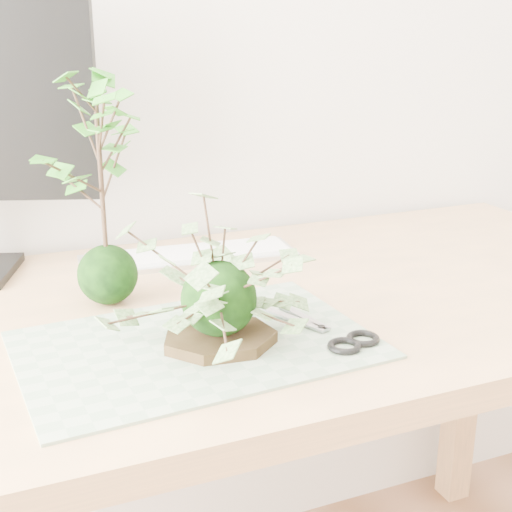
% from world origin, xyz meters
% --- Properties ---
extents(desk, '(1.60, 0.70, 0.74)m').
position_xyz_m(desk, '(-0.04, 1.23, 0.65)').
color(desk, tan).
rests_on(desk, ground_plane).
extents(cutting_mat, '(0.46, 0.32, 0.00)m').
position_xyz_m(cutting_mat, '(-0.10, 1.10, 0.74)').
color(cutting_mat, gray).
rests_on(cutting_mat, desk).
extents(stone_dish, '(0.17, 0.17, 0.01)m').
position_xyz_m(stone_dish, '(-0.07, 1.09, 0.75)').
color(stone_dish, black).
rests_on(stone_dish, cutting_mat).
extents(ivy_kokedama, '(0.31, 0.31, 0.19)m').
position_xyz_m(ivy_kokedama, '(-0.07, 1.09, 0.85)').
color(ivy_kokedama, black).
rests_on(ivy_kokedama, stone_dish).
extents(maple_kokedama, '(0.23, 0.23, 0.37)m').
position_xyz_m(maple_kokedama, '(-0.17, 1.30, 1.00)').
color(maple_kokedama, black).
rests_on(maple_kokedama, desk).
extents(keyboard, '(0.39, 0.15, 0.01)m').
position_xyz_m(keyboard, '(0.00, 1.45, 0.75)').
color(keyboard, silver).
rests_on(keyboard, desk).
extents(scissors, '(0.09, 0.18, 0.01)m').
position_xyz_m(scissors, '(0.07, 1.04, 0.75)').
color(scissors, '#92929A').
rests_on(scissors, cutting_mat).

